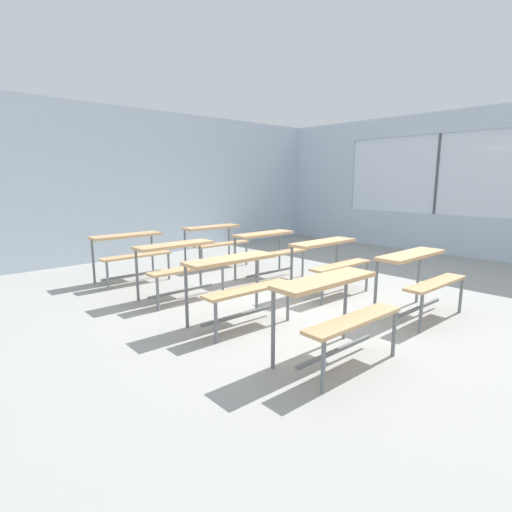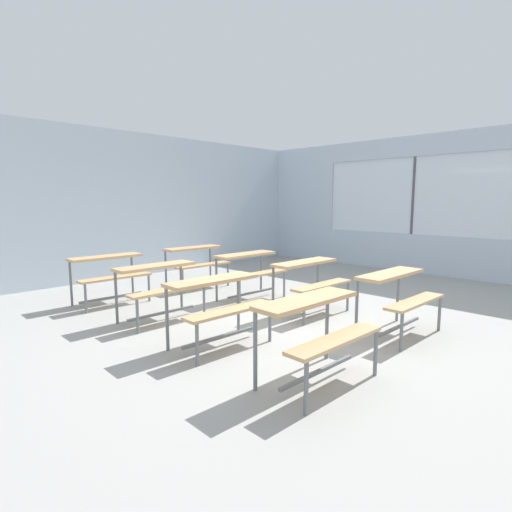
# 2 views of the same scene
# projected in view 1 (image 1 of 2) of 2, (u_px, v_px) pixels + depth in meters

# --- Properties ---
(ground) EXTENTS (10.00, 9.00, 0.05)m
(ground) POSITION_uv_depth(u_px,v_px,m) (299.00, 306.00, 5.22)
(ground) COLOR #9E9E99
(wall_back) EXTENTS (10.00, 0.12, 3.00)m
(wall_back) POSITION_uv_depth(u_px,v_px,m) (135.00, 184.00, 8.18)
(wall_back) COLOR silver
(wall_back) RESTS_ON ground
(wall_right) EXTENTS (0.12, 9.00, 3.00)m
(wall_right) POSITION_uv_depth(u_px,v_px,m) (467.00, 187.00, 8.17)
(wall_right) COLOR silver
(wall_right) RESTS_ON ground
(desk_bench_r0c0) EXTENTS (1.12, 0.62, 0.74)m
(desk_bench_r0c0) POSITION_uv_depth(u_px,v_px,m) (335.00, 300.00, 3.47)
(desk_bench_r0c0) COLOR tan
(desk_bench_r0c0) RESTS_ON ground
(desk_bench_r0c1) EXTENTS (1.11, 0.62, 0.74)m
(desk_bench_r0c1) POSITION_uv_depth(u_px,v_px,m) (419.00, 269.00, 4.67)
(desk_bench_r0c1) COLOR tan
(desk_bench_r0c1) RESTS_ON ground
(desk_bench_r1c0) EXTENTS (1.12, 0.63, 0.74)m
(desk_bench_r1c0) POSITION_uv_depth(u_px,v_px,m) (237.00, 275.00, 4.40)
(desk_bench_r1c0) COLOR tan
(desk_bench_r1c0) RESTS_ON ground
(desk_bench_r1c1) EXTENTS (1.11, 0.61, 0.74)m
(desk_bench_r1c1) POSITION_uv_depth(u_px,v_px,m) (329.00, 254.00, 5.60)
(desk_bench_r1c1) COLOR tan
(desk_bench_r1c1) RESTS_ON ground
(desk_bench_r2c0) EXTENTS (1.11, 0.60, 0.74)m
(desk_bench_r2c0) POSITION_uv_depth(u_px,v_px,m) (179.00, 257.00, 5.37)
(desk_bench_r2c0) COLOR tan
(desk_bench_r2c0) RESTS_ON ground
(desk_bench_r2c1) EXTENTS (1.11, 0.61, 0.74)m
(desk_bench_r2c1) POSITION_uv_depth(u_px,v_px,m) (269.00, 244.00, 6.47)
(desk_bench_r2c1) COLOR tan
(desk_bench_r2c1) RESTS_ON ground
(desk_bench_r3c0) EXTENTS (1.11, 0.61, 0.74)m
(desk_bench_r3c0) POSITION_uv_depth(u_px,v_px,m) (130.00, 246.00, 6.28)
(desk_bench_r3c0) COLOR tan
(desk_bench_r3c0) RESTS_ON ground
(desk_bench_r3c1) EXTENTS (1.12, 0.63, 0.74)m
(desk_bench_r3c1) POSITION_uv_depth(u_px,v_px,m) (215.00, 236.00, 7.39)
(desk_bench_r3c1) COLOR tan
(desk_bench_r3c1) RESTS_ON ground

